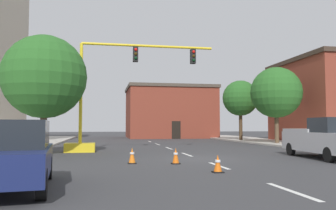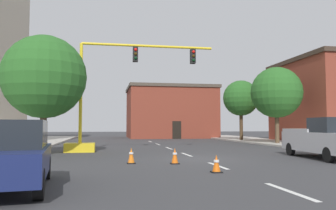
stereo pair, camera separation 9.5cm
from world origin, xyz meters
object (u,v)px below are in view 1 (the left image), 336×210
at_px(tree_right_far, 240,98).
at_px(pickup_truck_silver, 326,139).
at_px(traffic_signal_gantry, 100,115).
at_px(traffic_cone_roadside_b, 132,156).
at_px(tree_right_mid, 276,93).
at_px(traffic_cone_roadside_a, 218,164).
at_px(traffic_cone_roadside_c, 176,156).
at_px(tree_left_near, 45,77).
at_px(sedan_navy_near_left, 11,154).

bearing_deg(tree_right_far, pickup_truck_silver, -100.23).
bearing_deg(pickup_truck_silver, traffic_signal_gantry, 149.32).
xyz_separation_m(traffic_signal_gantry, traffic_cone_roadside_b, (1.45, -7.05, -1.92)).
bearing_deg(tree_right_mid, traffic_cone_roadside_a, -123.65).
bearing_deg(traffic_cone_roadside_c, traffic_cone_roadside_b, 165.78).
xyz_separation_m(tree_left_near, pickup_truck_silver, (13.97, -4.36, -3.31)).
bearing_deg(traffic_cone_roadside_c, sedan_navy_near_left, -136.56).
height_order(traffic_signal_gantry, sedan_navy_near_left, traffic_signal_gantry).
relative_size(tree_left_near, sedan_navy_near_left, 1.41).
xyz_separation_m(traffic_cone_roadside_a, traffic_cone_roadside_b, (-2.68, 3.34, 0.04)).
relative_size(sedan_navy_near_left, traffic_cone_roadside_a, 7.68).
relative_size(pickup_truck_silver, sedan_navy_near_left, 1.18).
xyz_separation_m(tree_right_far, traffic_cone_roadside_a, (-10.33, -23.16, -4.24)).
relative_size(tree_right_far, sedan_navy_near_left, 1.38).
distance_m(tree_right_far, traffic_cone_roadside_b, 24.08).
bearing_deg(traffic_cone_roadside_a, pickup_truck_silver, 29.55).
bearing_deg(traffic_cone_roadside_b, traffic_cone_roadside_c, -14.22).
distance_m(traffic_cone_roadside_a, traffic_cone_roadside_b, 4.28).
bearing_deg(traffic_cone_roadside_a, traffic_cone_roadside_c, 106.98).
distance_m(traffic_signal_gantry, traffic_cone_roadside_b, 7.45).
distance_m(tree_right_far, sedan_navy_near_left, 30.37).
bearing_deg(traffic_signal_gantry, tree_right_mid, 21.01).
distance_m(tree_right_far, traffic_cone_roadside_c, 23.55).
distance_m(tree_right_far, traffic_cone_roadside_a, 25.71).
xyz_separation_m(tree_right_far, traffic_cone_roadside_c, (-11.21, -20.28, -4.21)).
relative_size(pickup_truck_silver, traffic_cone_roadside_a, 9.08).
bearing_deg(tree_right_mid, sedan_navy_near_left, -132.82).
height_order(traffic_signal_gantry, pickup_truck_silver, traffic_signal_gantry).
xyz_separation_m(tree_right_mid, sedan_navy_near_left, (-16.85, -18.18, -3.59)).
xyz_separation_m(tree_right_far, traffic_cone_roadside_b, (-13.01, -19.82, -4.21)).
bearing_deg(sedan_navy_near_left, traffic_signal_gantry, 80.84).
bearing_deg(traffic_cone_roadside_b, tree_right_far, 56.73).
bearing_deg(traffic_cone_roadside_c, traffic_signal_gantry, 113.38).
bearing_deg(pickup_truck_silver, traffic_cone_roadside_c, -172.66).
bearing_deg(traffic_signal_gantry, tree_left_near, -144.45).
bearing_deg(traffic_cone_roadside_b, traffic_cone_roadside_a, -51.26).
bearing_deg(sedan_navy_near_left, pickup_truck_silver, 24.71).
bearing_deg(traffic_signal_gantry, traffic_cone_roadside_b, -78.41).
height_order(tree_right_far, pickup_truck_silver, tree_right_far).
xyz_separation_m(traffic_signal_gantry, tree_right_mid, (14.84, 5.70, 2.22)).
relative_size(tree_right_mid, traffic_cone_roadside_b, 9.74).
distance_m(traffic_signal_gantry, tree_left_near, 4.21).
xyz_separation_m(tree_right_mid, traffic_cone_roadside_c, (-11.59, -13.20, -4.15)).
xyz_separation_m(tree_left_near, traffic_cone_roadside_b, (4.45, -4.90, -3.95)).
xyz_separation_m(tree_right_mid, pickup_truck_silver, (-3.86, -12.21, -3.51)).
relative_size(traffic_signal_gantry, tree_left_near, 1.42).
bearing_deg(tree_right_far, sedan_navy_near_left, -123.10).
relative_size(tree_left_near, pickup_truck_silver, 1.19).
bearing_deg(tree_left_near, traffic_cone_roadside_a, -49.16).
distance_m(traffic_signal_gantry, pickup_truck_silver, 12.82).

